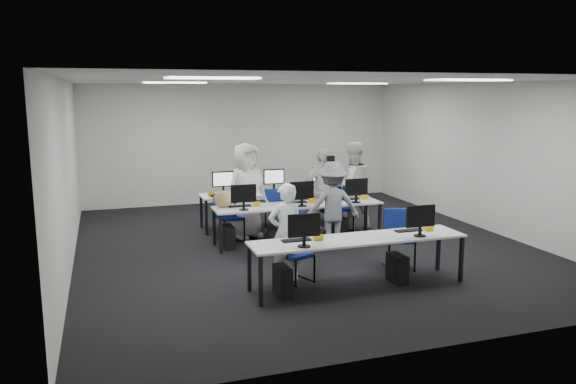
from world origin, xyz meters
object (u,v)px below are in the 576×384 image
object	(u,v)px
chair_1	(398,250)
student_2	(247,191)
chair_2	(232,226)
photographer	(332,206)
chair_0	(296,265)
desk_mid	(298,207)
chair_7	(329,217)
student_1	(352,185)
chair_3	(294,221)
desk_front	(358,241)
student_0	(286,233)
chair_4	(340,217)
chair_5	(225,224)
student_3	(322,190)
chair_6	(276,218)

from	to	relation	value
chair_1	student_2	distance (m)	3.29
chair_2	photographer	bearing A→B (deg)	-37.41
student_2	chair_1	bearing A→B (deg)	-76.76
chair_0	photographer	size ratio (longest dim) A/B	0.52
desk_mid	chair_7	bearing A→B (deg)	37.82
chair_0	student_1	size ratio (longest dim) A/B	0.45
student_1	chair_3	bearing A→B (deg)	6.70
desk_front	chair_1	xyz separation A→B (m)	(1.02, 0.63, -0.39)
chair_2	student_2	world-z (taller)	student_2
desk_mid	chair_1	xyz separation A→B (m)	(1.02, -1.97, -0.39)
student_0	student_1	xyz separation A→B (m)	(2.36, 2.79, 0.15)
student_2	student_0	bearing A→B (deg)	-113.75
chair_4	chair_5	bearing A→B (deg)	177.61
chair_3	student_1	bearing A→B (deg)	-5.05
student_1	chair_1	bearing A→B (deg)	79.46
chair_1	student_3	distance (m)	2.72
chair_1	chair_5	world-z (taller)	chair_1
desk_front	chair_3	world-z (taller)	chair_3
student_2	photographer	world-z (taller)	student_2
chair_6	photographer	bearing A→B (deg)	-52.22
chair_4	student_2	world-z (taller)	student_2
chair_1	student_3	size ratio (longest dim) A/B	0.55
chair_7	chair_2	bearing A→B (deg)	-166.57
chair_1	chair_6	bearing A→B (deg)	128.95
chair_2	photographer	xyz separation A→B (m)	(1.59, -1.18, 0.52)
student_2	student_3	world-z (taller)	student_2
chair_5	chair_7	size ratio (longest dim) A/B	1.10
desk_front	student_1	size ratio (longest dim) A/B	1.78
desk_mid	student_1	world-z (taller)	student_1
chair_1	student_2	world-z (taller)	student_2
chair_5	student_2	size ratio (longest dim) A/B	0.50
desk_front	chair_6	distance (m)	3.52
chair_2	student_1	size ratio (longest dim) A/B	0.47
desk_front	chair_4	world-z (taller)	chair_4
chair_6	student_2	bearing A→B (deg)	-145.39
student_0	student_3	world-z (taller)	student_3
chair_6	student_2	size ratio (longest dim) A/B	0.50
chair_0	photographer	bearing A→B (deg)	29.76
chair_5	student_1	xyz separation A→B (m)	(2.70, 0.03, 0.61)
photographer	chair_4	bearing A→B (deg)	-111.61
chair_2	chair_6	xyz separation A→B (m)	(0.98, 0.32, 0.02)
chair_0	desk_mid	bearing A→B (deg)	48.39
chair_6	chair_3	bearing A→B (deg)	-36.20
desk_mid	chair_5	bearing A→B (deg)	150.34
desk_front	student_2	distance (m)	3.38
chair_2	chair_7	size ratio (longest dim) A/B	1.02
chair_4	student_3	size ratio (longest dim) A/B	0.52
desk_mid	chair_2	distance (m)	1.35
chair_7	student_2	distance (m)	1.88
chair_4	student_2	xyz separation A→B (m)	(-1.95, 0.04, 0.64)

